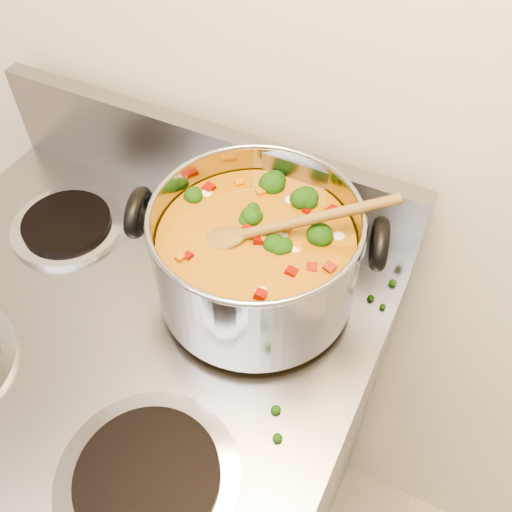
{
  "coord_description": "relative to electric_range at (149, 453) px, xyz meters",
  "views": [
    {
      "loc": [
        0.4,
        0.87,
        1.61
      ],
      "look_at": [
        0.18,
        1.32,
        1.01
      ],
      "focal_mm": 40.0,
      "sensor_mm": 36.0,
      "label": 1
    }
  ],
  "objects": [
    {
      "name": "wooden_spoon",
      "position": [
        0.18,
        0.16,
        0.6
      ],
      "size": [
        0.24,
        0.16,
        0.08
      ],
      "rotation": [
        0.0,
        0.0,
        0.53
      ],
      "color": "brown",
      "rests_on": "stockpot"
    },
    {
      "name": "stockpot",
      "position": [
        0.17,
        0.15,
        0.54
      ],
      "size": [
        0.35,
        0.28,
        0.17
      ],
      "rotation": [
        0.0,
        0.0,
        0.28
      ],
      "color": "#9B9BA2",
      "rests_on": "electric_range"
    },
    {
      "name": "cooktop_crumbs",
      "position": [
        0.14,
        -0.04,
        0.46
      ],
      "size": [
        0.29,
        0.14,
        0.01
      ],
      "color": "black",
      "rests_on": "electric_range"
    },
    {
      "name": "electric_range",
      "position": [
        0.0,
        0.0,
        0.0
      ],
      "size": [
        0.73,
        0.66,
        1.08
      ],
      "color": "gray",
      "rests_on": "ground"
    }
  ]
}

